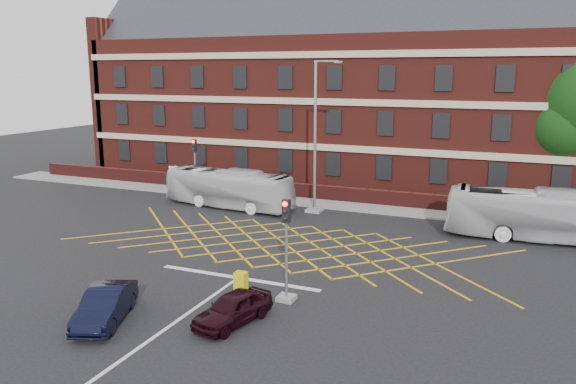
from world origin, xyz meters
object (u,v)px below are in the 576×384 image
at_px(traffic_light_near, 286,260).
at_px(traffic_light_far, 195,173).
at_px(car_navy, 105,305).
at_px(bus_left, 229,188).
at_px(utility_cabinet, 241,282).
at_px(direction_signs, 176,176).
at_px(car_maroon, 233,308).
at_px(street_lamp, 316,160).
at_px(bus_right, 542,215).

relative_size(traffic_light_near, traffic_light_far, 1.00).
bearing_deg(car_navy, bus_left, 83.03).
distance_m(traffic_light_far, utility_cabinet, 19.83).
distance_m(traffic_light_far, direction_signs, 1.84).
distance_m(bus_left, traffic_light_far, 4.82).
bearing_deg(direction_signs, bus_left, -21.57).
height_order(car_navy, car_maroon, car_navy).
xyz_separation_m(bus_left, car_maroon, (9.09, -16.16, -0.73)).
bearing_deg(direction_signs, traffic_light_near, -44.49).
relative_size(car_maroon, direction_signs, 1.59).
relative_size(street_lamp, utility_cabinet, 11.43).
bearing_deg(traffic_light_far, street_lamp, -7.21).
distance_m(bus_right, car_navy, 23.46).
bearing_deg(bus_left, direction_signs, 75.66).
bearing_deg(street_lamp, bus_left, -169.79).
height_order(bus_left, car_navy, bus_left).
bearing_deg(bus_right, traffic_light_far, 80.05).
distance_m(car_navy, traffic_light_near, 7.18).
bearing_deg(street_lamp, traffic_light_far, 172.79).
bearing_deg(street_lamp, direction_signs, 173.88).
height_order(traffic_light_near, street_lamp, street_lamp).
height_order(traffic_light_far, street_lamp, street_lamp).
bearing_deg(bus_left, car_maroon, -143.41).
bearing_deg(utility_cabinet, direction_signs, 131.58).
xyz_separation_m(car_maroon, utility_cabinet, (-1.18, 2.87, -0.16)).
relative_size(traffic_light_near, direction_signs, 1.94).
xyz_separation_m(bus_right, utility_cabinet, (-11.92, -13.22, -1.00)).
bearing_deg(car_navy, traffic_light_far, 92.04).
xyz_separation_m(bus_left, car_navy, (4.59, -17.90, -0.68)).
height_order(bus_right, car_navy, bus_right).
xyz_separation_m(bus_right, direction_signs, (-25.81, 2.44, -0.06)).
bearing_deg(car_navy, traffic_light_near, 17.85).
distance_m(bus_right, traffic_light_near, 16.52).
relative_size(bus_left, car_maroon, 2.73).
bearing_deg(utility_cabinet, bus_left, 120.77).
relative_size(bus_right, traffic_light_near, 2.41).
relative_size(bus_right, street_lamp, 1.04).
bearing_deg(traffic_light_far, bus_left, -29.52).
distance_m(car_navy, car_maroon, 4.83).
xyz_separation_m(bus_right, street_lamp, (-13.84, 1.16, 2.07)).
xyz_separation_m(traffic_light_near, traffic_light_far, (-14.27, 15.78, 0.00)).
xyz_separation_m(traffic_light_near, street_lamp, (-4.10, 14.49, 1.74)).
distance_m(car_maroon, street_lamp, 17.76).
bearing_deg(direction_signs, street_lamp, -6.12).
relative_size(bus_left, street_lamp, 0.96).
relative_size(bus_right, traffic_light_far, 2.41).
distance_m(car_navy, street_lamp, 19.24).
xyz_separation_m(traffic_light_far, direction_signs, (-1.80, -0.00, -0.39)).
distance_m(car_maroon, direction_signs, 23.89).
bearing_deg(bus_left, car_navy, -158.38).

